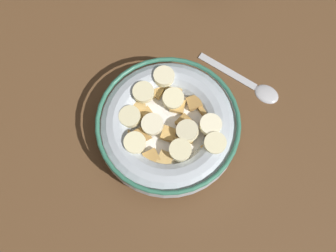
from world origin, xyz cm
name	(u,v)px	position (x,y,z in cm)	size (l,w,h in cm)	color
ground_plane	(168,135)	(0.00, 0.00, -1.00)	(136.19, 136.19, 2.00)	brown
cereal_bowl	(168,127)	(0.01, 0.00, 2.57)	(18.87, 18.87, 5.28)	#B2BCC6
spoon	(255,86)	(11.61, -8.14, 0.33)	(3.55, 13.09, 0.80)	#B7B7BC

